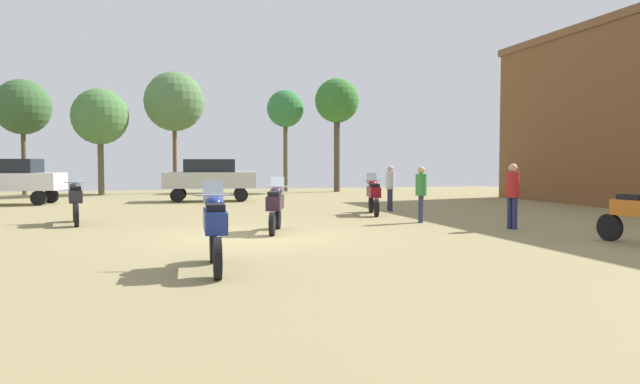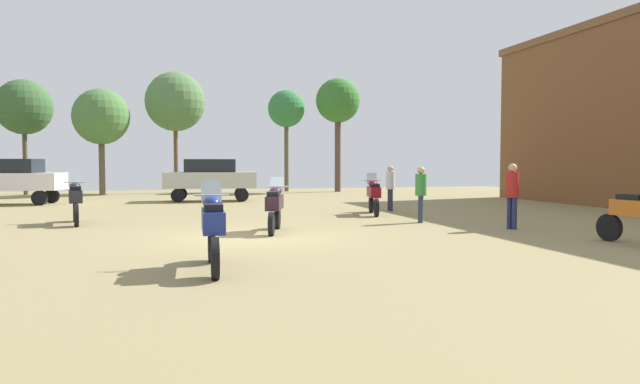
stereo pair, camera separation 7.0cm
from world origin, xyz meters
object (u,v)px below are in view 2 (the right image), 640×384
(motorcycle_4, at_px, (213,227))
(motorcycle_1, at_px, (374,194))
(person_2, at_px, (421,190))
(person_3, at_px, (512,191))
(tree_5, at_px, (101,117))
(person_1, at_px, (390,185))
(tree_4, at_px, (24,107))
(motorcycle_7, at_px, (75,199))
(motorcycle_6, at_px, (275,205))
(tree_2, at_px, (286,110))
(car_3, at_px, (11,178))
(car_1, at_px, (210,177))
(tree_3, at_px, (175,102))
(tree_1, at_px, (338,102))

(motorcycle_4, bearing_deg, motorcycle_1, 57.80)
(person_2, bearing_deg, person_3, 68.22)
(person_3, bearing_deg, tree_5, 16.18)
(person_1, distance_m, tree_4, 22.92)
(motorcycle_4, bearing_deg, person_3, 27.53)
(person_3, bearing_deg, motorcycle_7, 53.36)
(motorcycle_7, bearing_deg, motorcycle_4, -77.53)
(motorcycle_6, relative_size, tree_2, 0.32)
(motorcycle_6, distance_m, car_3, 15.95)
(motorcycle_6, height_order, car_1, car_1)
(person_1, bearing_deg, tree_3, 26.09)
(motorcycle_1, bearing_deg, motorcycle_7, -163.06)
(person_3, xyz_separation_m, tree_1, (1.24, 21.02, 4.58))
(person_3, xyz_separation_m, tree_2, (-1.80, 22.34, 4.15))
(motorcycle_7, bearing_deg, tree_1, 42.19)
(motorcycle_7, relative_size, tree_4, 0.34)
(tree_1, bearing_deg, motorcycle_1, -102.06)
(tree_2, distance_m, tree_3, 6.90)
(motorcycle_1, bearing_deg, tree_2, 101.94)
(motorcycle_1, xyz_separation_m, motorcycle_7, (-9.69, -0.66, 0.02))
(person_1, xyz_separation_m, tree_2, (-0.82, 15.83, 4.21))
(motorcycle_1, relative_size, motorcycle_6, 1.02)
(car_1, distance_m, person_1, 9.71)
(tree_2, bearing_deg, tree_3, -179.15)
(person_3, distance_m, tree_5, 24.40)
(motorcycle_1, relative_size, tree_1, 0.30)
(person_2, relative_size, person_3, 0.95)
(motorcycle_7, height_order, tree_4, tree_4)
(person_2, bearing_deg, motorcycle_6, -44.45)
(motorcycle_6, bearing_deg, tree_1, 85.36)
(tree_2, bearing_deg, motorcycle_4, -104.07)
(car_3, xyz_separation_m, tree_1, (17.07, 7.12, 4.47))
(person_3, bearing_deg, motorcycle_6, 65.27)
(motorcycle_6, height_order, tree_1, tree_1)
(person_2, distance_m, tree_5, 21.65)
(person_3, bearing_deg, tree_1, -19.06)
(person_1, distance_m, person_2, 4.33)
(motorcycle_4, height_order, tree_5, tree_5)
(car_1, bearing_deg, tree_2, -27.31)
(person_1, distance_m, tree_3, 18.08)
(tree_1, bearing_deg, tree_4, 175.92)
(motorcycle_4, height_order, motorcycle_7, motorcycle_4)
(person_2, height_order, tree_2, tree_2)
(motorcycle_1, distance_m, person_3, 5.62)
(motorcycle_1, xyz_separation_m, person_3, (2.14, -5.19, 0.35))
(tree_4, height_order, tree_5, tree_4)
(person_1, height_order, person_2, person_1)
(person_3, bearing_deg, person_2, 21.39)
(tree_3, height_order, tree_4, tree_3)
(motorcycle_7, height_order, tree_3, tree_3)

